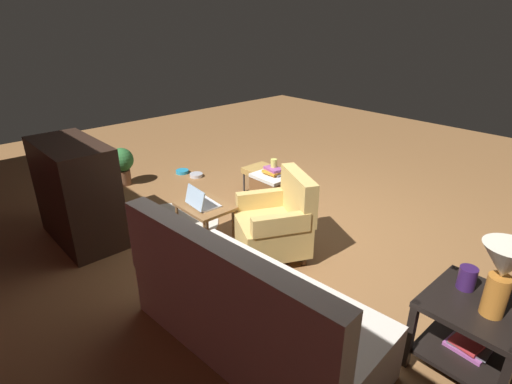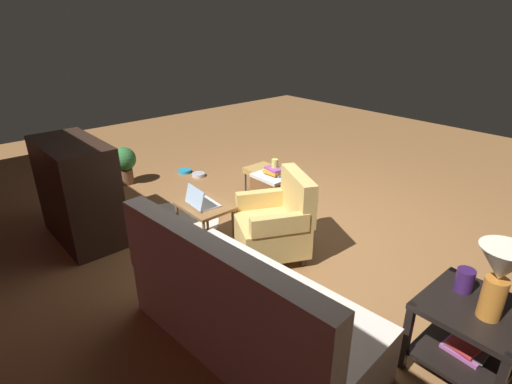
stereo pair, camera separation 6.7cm
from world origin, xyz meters
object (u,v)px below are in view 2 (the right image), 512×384
book_stack_hamper (275,171)px  ottoman (263,171)px  laptop (201,201)px  wicker_hamper (275,192)px  pet_bowl_steel (198,175)px  couch (247,309)px  laptop_desk (205,209)px  yellow_mug (275,163)px  armchair (276,223)px  tv_cabinet (78,188)px  small_vase (465,280)px  potted_plant (124,162)px  table_lamp (500,272)px  book_stack_shelf (465,348)px  side_table (471,329)px  television (75,182)px  pet_bowl_teal (185,171)px

book_stack_hamper → ottoman: 0.60m
laptop → wicker_hamper: size_ratio=0.70×
laptop → pet_bowl_steel: size_ratio=1.69×
couch → ottoman: bearing=-44.7°
laptop_desk → ottoman: size_ratio=1.40×
yellow_mug → wicker_hamper: bearing=146.9°
couch → armchair: (0.76, -1.03, 0.03)m
tv_cabinet → small_vase: bearing=-158.4°
laptop → potted_plant: (2.20, -0.16, -0.20)m
table_lamp → tv_cabinet: bearing=18.3°
armchair → laptop: armchair is taller
table_lamp → book_stack_hamper: bearing=-16.7°
armchair → pet_bowl_steel: armchair is taller
book_stack_shelf → ottoman: 3.37m
couch → wicker_hamper: size_ratio=4.07×
book_stack_hamper → armchair: bearing=136.8°
pet_bowl_steel → laptop_desk: bearing=148.5°
couch → side_table: bearing=-140.3°
small_vase → couch: bearing=46.1°
table_lamp → television: bearing=18.6°
book_stack_shelf → pet_bowl_teal: (4.58, -0.62, -0.16)m
book_stack_shelf → laptop: laptop is taller
book_stack_shelf → wicker_hamper: (2.70, -0.78, 0.05)m
armchair → ottoman: 1.61m
ottoman → small_vase: bearing=162.9°
book_stack_shelf → laptop: 2.62m
side_table → pet_bowl_steel: bearing=-9.3°
couch → side_table: size_ratio=3.06×
couch → laptop_desk: couch is taller
small_vase → pet_bowl_teal: (4.44, -0.53, -0.61)m
laptop_desk → yellow_mug: size_ratio=5.60×
table_lamp → book_stack_shelf: (0.08, -0.06, -0.70)m
armchair → pet_bowl_steel: bearing=-15.3°
armchair → tv_cabinet: bearing=38.4°
small_vase → wicker_hamper: small_vase is taller
laptop_desk → potted_plant: (2.20, -0.12, -0.09)m
small_vase → tv_cabinet: 3.73m
wicker_hamper → laptop_desk: bearing=97.0°
book_stack_shelf → pet_bowl_teal: 4.62m
tv_cabinet → table_lamp: bearing=-161.7°
table_lamp → potted_plant: (4.85, 0.20, -0.56)m
armchair → wicker_hamper: bearing=-43.5°
book_stack_hamper → yellow_mug: size_ratio=2.60×
table_lamp → pet_bowl_steel: table_lamp is taller
armchair → table_lamp: (-2.01, 0.11, 0.52)m
tv_cabinet → wicker_hamper: (-0.90, -2.06, -0.35)m
small_vase → wicker_hamper: 2.68m
laptop → small_vase: bearing=-168.3°
television → yellow_mug: (-0.87, -2.10, -0.05)m
wicker_hamper → ottoman: bearing=-26.8°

